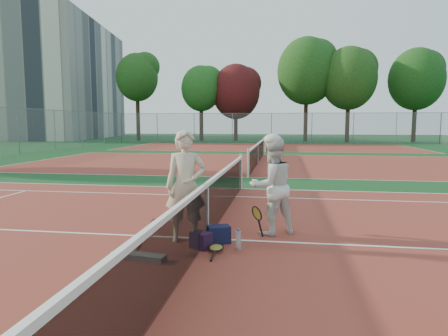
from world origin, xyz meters
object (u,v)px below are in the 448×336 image
object	(u,v)px
racket_red	(150,236)
apartment_block	(65,82)
net_main	(207,211)
racket_spare	(216,249)
sports_bag_navy	(219,234)
player_a	(186,186)
racket_black_held	(257,222)
water_bottle	(238,240)
player_b	(272,186)
sports_bag_purple	(201,240)

from	to	relation	value
racket_red	apartment_block	bearing A→B (deg)	98.88
net_main	racket_spare	xyz separation A→B (m)	(0.28, -0.69, -0.46)
apartment_block	sports_bag_navy	bearing A→B (deg)	-57.42
player_a	racket_black_held	bearing A→B (deg)	0.10
apartment_block	racket_spare	bearing A→B (deg)	-57.67
racket_red	racket_black_held	xyz separation A→B (m)	(1.63, 1.03, 0.02)
racket_black_held	water_bottle	size ratio (longest dim) A/B	1.93
player_b	racket_spare	world-z (taller)	player_b
net_main	racket_black_held	xyz separation A→B (m)	(0.86, 0.19, -0.22)
racket_red	sports_bag_navy	xyz separation A→B (m)	(1.00, 0.65, -0.12)
sports_bag_purple	net_main	bearing A→B (deg)	90.07
racket_red	sports_bag_purple	xyz separation A→B (m)	(0.76, 0.30, -0.13)
water_bottle	racket_black_held	bearing A→B (deg)	69.72
net_main	racket_red	bearing A→B (deg)	-132.10
player_a	racket_black_held	xyz separation A→B (m)	(1.21, 0.32, -0.68)
net_main	sports_bag_navy	distance (m)	0.47
player_b	racket_red	world-z (taller)	player_b
net_main	sports_bag_purple	distance (m)	0.66
player_a	water_bottle	xyz separation A→B (m)	(0.96, -0.36, -0.81)
water_bottle	sports_bag_purple	bearing A→B (deg)	-175.61
player_a	water_bottle	world-z (taller)	player_a
net_main	apartment_block	distance (m)	52.62
net_main	racket_black_held	bearing A→B (deg)	12.15
apartment_block	sports_bag_purple	xyz separation A→B (m)	(28.00, -44.54, -7.36)
water_bottle	racket_spare	bearing A→B (deg)	-150.15
player_b	racket_black_held	size ratio (longest dim) A/B	3.10
racket_red	water_bottle	world-z (taller)	racket_red
racket_spare	player_b	bearing A→B (deg)	-34.48
player_a	net_main	bearing A→B (deg)	5.98
player_b	sports_bag_navy	world-z (taller)	player_b
sports_bag_navy	sports_bag_purple	bearing A→B (deg)	-124.41
racket_black_held	sports_bag_navy	bearing A→B (deg)	-14.23
apartment_block	sports_bag_purple	world-z (taller)	apartment_block
player_b	racket_red	distance (m)	2.41
apartment_block	water_bottle	xyz separation A→B (m)	(28.61, -44.49, -7.35)
racket_red	water_bottle	xyz separation A→B (m)	(1.37, 0.35, -0.12)
sports_bag_navy	player_a	bearing A→B (deg)	173.87
racket_black_held	sports_bag_navy	distance (m)	0.75
net_main	racket_black_held	distance (m)	0.91
racket_spare	sports_bag_navy	bearing A→B (deg)	4.80
sports_bag_navy	net_main	bearing A→B (deg)	140.81
racket_red	sports_bag_purple	world-z (taller)	racket_red
sports_bag_navy	water_bottle	world-z (taller)	water_bottle
racket_red	water_bottle	distance (m)	1.42
racket_black_held	sports_bag_purple	size ratio (longest dim) A/B	1.74
player_a	racket_black_held	distance (m)	1.42
racket_spare	water_bottle	size ratio (longest dim) A/B	2.00
net_main	player_a	size ratio (longest dim) A/B	5.69
player_b	sports_bag_purple	bearing A→B (deg)	12.80
net_main	racket_black_held	world-z (taller)	net_main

